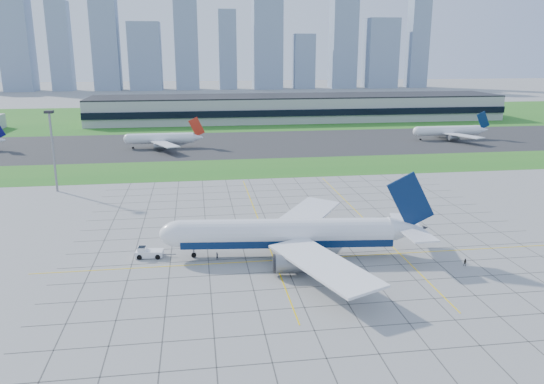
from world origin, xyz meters
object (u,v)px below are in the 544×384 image
object	(u,v)px
crew_near	(217,256)
distant_jet_2	(449,131)
crew_far	(465,262)
light_mast	(52,141)
distant_jet_1	(163,138)
pushback_tug	(148,253)
airliner	(289,234)

from	to	relation	value
crew_near	distant_jet_2	bearing A→B (deg)	4.44
crew_far	distant_jet_2	distance (m)	169.25
light_mast	distant_jet_1	bearing A→B (deg)	68.39
crew_near	distant_jet_2	xyz separation A→B (m)	(122.72, 142.14, 3.69)
distant_jet_2	crew_far	bearing A→B (deg)	-115.08
pushback_tug	crew_near	world-z (taller)	pushback_tug
light_mast	crew_far	bearing A→B (deg)	-37.42
light_mast	airliner	size ratio (longest dim) A/B	0.43
light_mast	pushback_tug	xyz separation A→B (m)	(33.17, -61.23, -15.12)
light_mast	distant_jet_2	world-z (taller)	light_mast
airliner	pushback_tug	size ratio (longest dim) A/B	6.90
pushback_tug	crew_far	xyz separation A→B (m)	(65.76, -14.47, -0.27)
distant_jet_2	pushback_tug	bearing A→B (deg)	-134.73
airliner	crew_near	xyz separation A→B (m)	(-15.49, 0.36, -4.32)
pushback_tug	distant_jet_2	distance (m)	195.39
light_mast	pushback_tug	world-z (taller)	light_mast
light_mast	crew_near	distance (m)	81.88
pushback_tug	crew_far	size ratio (longest dim) A/B	5.49
light_mast	distant_jet_1	size ratio (longest dim) A/B	0.60
crew_near	crew_far	world-z (taller)	crew_near
crew_far	distant_jet_2	xyz separation A→B (m)	(71.73, 153.26, 3.70)
airliner	pushback_tug	xyz separation A→B (m)	(-30.25, 3.71, -4.05)
pushback_tug	light_mast	bearing A→B (deg)	124.41
airliner	crew_near	world-z (taller)	airliner
pushback_tug	crew_near	xyz separation A→B (m)	(14.77, -3.35, -0.27)
light_mast	crew_far	distance (m)	125.52
crew_far	distant_jet_1	bearing A→B (deg)	144.23
distant_jet_1	distant_jet_2	world-z (taller)	same
airliner	pushback_tug	distance (m)	30.74
light_mast	crew_near	size ratio (longest dim) A/B	16.19
crew_near	airliner	bearing A→B (deg)	-46.09
light_mast	pushback_tug	size ratio (longest dim) A/B	2.95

